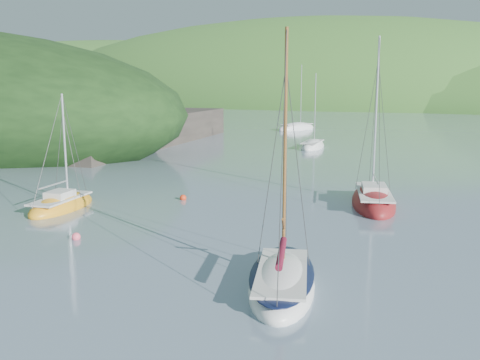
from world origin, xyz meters
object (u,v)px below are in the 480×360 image
at_px(sailboat_yellow, 62,206).
at_px(distant_sloop_c, 297,129).
at_px(daysailer_white, 282,282).
at_px(sloop_red, 373,202).
at_px(distant_sloop_a, 313,147).

distance_m(sailboat_yellow, distant_sloop_c, 54.98).
bearing_deg(daysailer_white, sloop_red, 70.96).
bearing_deg(distant_sloop_a, sloop_red, -70.33).
bearing_deg(distant_sloop_c, sailboat_yellow, -63.07).
height_order(sloop_red, sailboat_yellow, sloop_red).
bearing_deg(daysailer_white, sailboat_yellow, 141.75).
bearing_deg(sloop_red, distant_sloop_c, 98.37).
bearing_deg(sailboat_yellow, sloop_red, 18.87).
bearing_deg(sailboat_yellow, distant_sloop_a, 73.54).
bearing_deg(daysailer_white, distant_sloop_a, 88.25).
bearing_deg(sloop_red, distant_sloop_a, 98.91).
bearing_deg(sloop_red, daysailer_white, -107.25).
bearing_deg(sloop_red, sailboat_yellow, -168.11).
height_order(sloop_red, distant_sloop_c, sloop_red).
relative_size(sloop_red, distant_sloop_a, 1.21).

